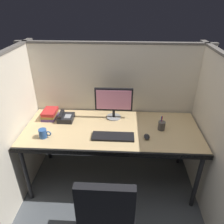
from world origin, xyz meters
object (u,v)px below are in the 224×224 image
pen_cup (162,126)px  desk_phone (66,117)px  desk (112,133)px  keyboard_main (113,137)px  book_stack (50,114)px  monitor_center (114,101)px  coffee_mug (43,133)px  computer_mouse (147,137)px

pen_cup → desk_phone: pen_cup is taller
desk → desk_phone: bearing=163.0°
desk → keyboard_main: bearing=-81.6°
pen_cup → book_stack: pen_cup is taller
keyboard_main → monitor_center: bearing=91.8°
monitor_center → book_stack: size_ratio=1.99×
monitor_center → desk: bearing=-92.2°
coffee_mug → desk_phone: bearing=68.1°
coffee_mug → desk_phone: 0.38m
desk → keyboard_main: 0.16m
keyboard_main → book_stack: (-0.76, 0.36, 0.04)m
monitor_center → coffee_mug: bearing=-147.9°
desk → keyboard_main: keyboard_main is taller
coffee_mug → desk_phone: coffee_mug is taller
desk → book_stack: bearing=164.3°
computer_mouse → book_stack: book_stack is taller
desk → desk_phone: 0.58m
monitor_center → book_stack: 0.77m
pen_cup → coffee_mug: pen_cup is taller
desk → desk_phone: (-0.54, 0.17, 0.08)m
desk_phone → keyboard_main: bearing=-29.1°
desk → monitor_center: size_ratio=4.42×
monitor_center → desk_phone: bearing=-171.3°
keyboard_main → pen_cup: (0.51, 0.18, 0.04)m
computer_mouse → coffee_mug: (-1.05, -0.04, 0.03)m
monitor_center → desk_phone: (-0.55, -0.08, -0.18)m
coffee_mug → desk: bearing=15.1°
book_stack → coffee_mug: size_ratio=1.71×
computer_mouse → monitor_center: bearing=132.2°
coffee_mug → desk_phone: (0.14, 0.35, -0.01)m
desk → book_stack: (-0.74, 0.21, 0.10)m
monitor_center → coffee_mug: monitor_center is taller
desk → keyboard_main: size_ratio=4.42×
computer_mouse → coffee_mug: bearing=-177.6°
monitor_center → pen_cup: monitor_center is taller
desk_phone → monitor_center: bearing=8.7°
computer_mouse → pen_cup: (0.17, 0.17, 0.03)m
keyboard_main → coffee_mug: size_ratio=3.41×
desk_phone → computer_mouse: bearing=-18.7°
computer_mouse → book_stack: bearing=162.4°
book_stack → desk_phone: bearing=-12.1°
keyboard_main → coffee_mug: (-0.71, -0.04, 0.04)m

